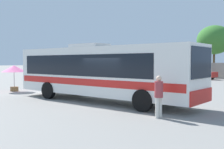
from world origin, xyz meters
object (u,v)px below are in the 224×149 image
(attendant_by_bus_door, at_px, (159,94))
(parked_car_leftmost_dark_blue, at_px, (167,72))
(parked_car_second_red, at_px, (199,73))
(roadside_tree_left, at_px, (168,51))
(vendor_umbrella_near_gate_pink, at_px, (14,69))
(coach_bus_white_red, at_px, (99,70))
(roadside_tree_midleft, at_px, (214,40))

(attendant_by_bus_door, height_order, parked_car_leftmost_dark_blue, attendant_by_bus_door)
(parked_car_second_red, xyz_separation_m, roadside_tree_left, (-11.20, 9.73, 3.40))
(attendant_by_bus_door, xyz_separation_m, parked_car_second_red, (-10.63, 24.22, -0.18))
(parked_car_leftmost_dark_blue, height_order, parked_car_second_red, parked_car_second_red)
(vendor_umbrella_near_gate_pink, relative_size, parked_car_leftmost_dark_blue, 0.48)
(coach_bus_white_red, distance_m, roadside_tree_midleft, 29.69)
(coach_bus_white_red, relative_size, roadside_tree_midleft, 1.58)
(coach_bus_white_red, relative_size, roadside_tree_left, 2.10)
(roadside_tree_left, bearing_deg, roadside_tree_midleft, -19.36)
(roadside_tree_left, xyz_separation_m, roadside_tree_midleft, (10.46, -3.67, 1.33))
(coach_bus_white_red, bearing_deg, vendor_umbrella_near_gate_pink, -172.64)
(coach_bus_white_red, height_order, parked_car_second_red, coach_bus_white_red)
(coach_bus_white_red, distance_m, roadside_tree_left, 36.55)
(coach_bus_white_red, height_order, attendant_by_bus_door, coach_bus_white_red)
(parked_car_leftmost_dark_blue, distance_m, parked_car_second_red, 5.25)
(attendant_by_bus_door, xyz_separation_m, roadside_tree_midleft, (-11.37, 30.27, 4.55))
(vendor_umbrella_near_gate_pink, height_order, roadside_tree_midleft, roadside_tree_midleft)
(parked_car_second_red, bearing_deg, parked_car_leftmost_dark_blue, 176.63)
(parked_car_second_red, relative_size, roadside_tree_midleft, 0.55)
(attendant_by_bus_door, bearing_deg, roadside_tree_midleft, 110.59)
(parked_car_second_red, distance_m, roadside_tree_midleft, 7.72)
(parked_car_leftmost_dark_blue, bearing_deg, roadside_tree_midleft, 51.98)
(attendant_by_bus_door, bearing_deg, coach_bus_white_red, 164.38)
(attendant_by_bus_door, relative_size, roadside_tree_left, 0.30)
(parked_car_leftmost_dark_blue, bearing_deg, coach_bus_white_red, -65.27)
(coach_bus_white_red, bearing_deg, parked_car_second_red, 103.30)
(coach_bus_white_red, relative_size, parked_car_leftmost_dark_blue, 2.89)
(vendor_umbrella_near_gate_pink, relative_size, roadside_tree_midleft, 0.26)
(parked_car_leftmost_dark_blue, bearing_deg, roadside_tree_left, 122.35)
(vendor_umbrella_near_gate_pink, bearing_deg, coach_bus_white_red, 7.36)
(parked_car_second_red, distance_m, roadside_tree_left, 15.22)
(parked_car_second_red, height_order, roadside_tree_midleft, roadside_tree_midleft)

